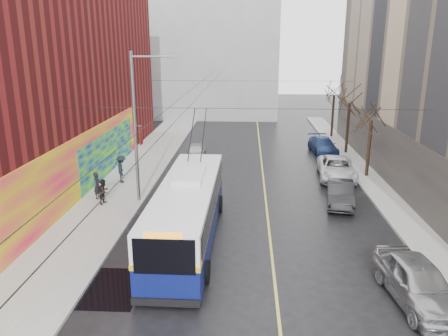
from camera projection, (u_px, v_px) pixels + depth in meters
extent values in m
plane|color=black|center=(238.00, 295.00, 16.91)|extent=(140.00, 140.00, 0.00)
cube|color=gray|center=(121.00, 190.00, 28.83)|extent=(4.00, 60.00, 0.15)
cube|color=gray|center=(382.00, 195.00, 27.95)|extent=(2.00, 60.00, 0.15)
cube|color=#BFB74C|center=(264.00, 184.00, 30.27)|extent=(0.12, 50.00, 0.01)
cube|color=#601314|center=(5.00, 81.00, 29.25)|extent=(12.00, 36.00, 14.00)
cube|color=#F20555|center=(78.00, 170.00, 26.48)|extent=(0.08, 28.00, 4.00)
cube|color=#0512A2|center=(109.00, 153.00, 32.35)|extent=(0.06, 12.00, 3.20)
cube|color=#4C4742|center=(391.00, 158.00, 29.29)|extent=(0.06, 36.00, 4.00)
cube|color=gray|center=(201.00, 46.00, 57.94)|extent=(20.00, 12.00, 18.00)
cylinder|color=slate|center=(135.00, 130.00, 25.60)|extent=(0.20, 0.20, 9.00)
cube|color=#5B100D|center=(141.00, 135.00, 25.67)|extent=(0.04, 0.60, 1.10)
cylinder|color=slate|center=(152.00, 56.00, 24.38)|extent=(2.40, 0.10, 0.10)
cube|color=slate|center=(172.00, 58.00, 24.35)|extent=(0.50, 0.22, 0.12)
cylinder|color=black|center=(188.00, 92.00, 29.80)|extent=(0.02, 60.00, 0.02)
cylinder|color=black|center=(203.00, 92.00, 29.75)|extent=(0.02, 60.00, 0.02)
cylinder|color=black|center=(242.00, 109.00, 20.91)|extent=(18.00, 0.02, 0.02)
cylinder|color=black|center=(245.00, 81.00, 36.27)|extent=(18.00, 0.02, 0.02)
cylinder|color=black|center=(369.00, 149.00, 31.23)|extent=(0.24, 0.24, 4.20)
cylinder|color=black|center=(348.00, 129.00, 37.91)|extent=(0.24, 0.24, 4.48)
cylinder|color=black|center=(333.00, 117.00, 44.64)|extent=(0.24, 0.24, 4.37)
cube|color=black|center=(106.00, 288.00, 17.43)|extent=(2.77, 3.16, 0.01)
ellipsoid|color=slate|center=(223.00, 86.00, 24.58)|extent=(0.44, 0.20, 0.12)
ellipsoid|color=slate|center=(233.00, 68.00, 23.89)|extent=(0.44, 0.20, 0.12)
ellipsoid|color=slate|center=(170.00, 109.00, 25.38)|extent=(0.44, 0.20, 0.12)
cube|color=#0A114E|center=(188.00, 223.00, 21.37)|extent=(2.63, 11.75, 1.47)
cube|color=silver|center=(187.00, 197.00, 21.00)|extent=(2.63, 11.75, 1.27)
cube|color=gold|center=(188.00, 209.00, 21.17)|extent=(2.67, 11.79, 0.22)
cube|color=black|center=(164.00, 257.00, 15.40)|extent=(2.25, 0.06, 1.37)
cube|color=black|center=(201.00, 167.00, 26.67)|extent=(2.25, 0.06, 1.17)
cube|color=black|center=(161.00, 198.00, 21.10)|extent=(0.12, 10.75, 0.98)
cube|color=black|center=(214.00, 199.00, 20.95)|extent=(0.12, 10.75, 0.98)
cube|color=silver|center=(190.00, 175.00, 21.72)|extent=(1.39, 2.94, 0.29)
cube|color=black|center=(166.00, 302.00, 15.86)|extent=(2.54, 0.14, 0.29)
cylinder|color=black|center=(144.00, 270.00, 17.82)|extent=(0.30, 0.98, 0.98)
cylinder|color=black|center=(206.00, 272.00, 17.67)|extent=(0.30, 0.98, 0.98)
cylinder|color=black|center=(176.00, 203.00, 25.32)|extent=(0.30, 0.98, 0.98)
cylinder|color=black|center=(220.00, 204.00, 25.17)|extent=(0.30, 0.98, 0.98)
cylinder|color=black|center=(192.00, 134.00, 24.63)|extent=(0.08, 3.40, 2.40)
cylinder|color=black|center=(204.00, 134.00, 24.59)|extent=(0.08, 3.40, 2.40)
imported|color=#9A9B9F|center=(418.00, 282.00, 16.31)|extent=(2.49, 5.06, 1.66)
imported|color=black|center=(340.00, 193.00, 26.28)|extent=(2.13, 4.46, 1.41)
imported|color=silver|center=(337.00, 168.00, 31.37)|extent=(2.98, 5.65, 1.51)
imported|color=navy|center=(323.00, 146.00, 38.60)|extent=(2.38, 4.96, 1.39)
imported|color=#AAAAAF|center=(196.00, 152.00, 36.21)|extent=(1.80, 4.14, 1.39)
imported|color=black|center=(97.00, 185.00, 26.85)|extent=(0.41, 0.62, 1.69)
imported|color=black|center=(104.00, 191.00, 26.01)|extent=(0.74, 0.86, 1.52)
imported|color=black|center=(122.00, 169.00, 29.97)|extent=(1.03, 1.38, 1.90)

